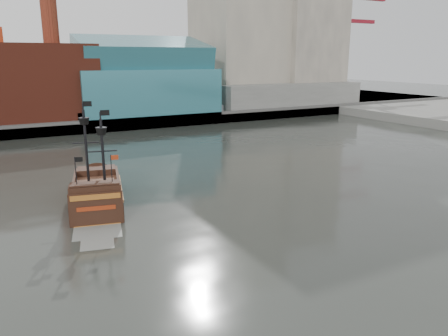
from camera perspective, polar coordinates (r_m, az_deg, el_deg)
ground at (r=35.38m, az=11.74°, el=-10.15°), size 400.00×400.00×0.00m
promenade_far at (r=119.00m, az=-18.17°, el=7.06°), size 220.00×60.00×2.00m
seawall at (r=90.34m, az=-14.65°, el=5.42°), size 220.00×1.00×2.60m
skyline at (r=112.51m, az=-15.64°, el=18.91°), size 149.00×45.00×62.00m
crane_a at (r=145.96m, az=15.28°, el=15.60°), size 22.50×4.00×32.25m
crane_b at (r=159.75m, az=15.24°, el=14.17°), size 19.10×4.00×26.25m
pirate_ship at (r=45.52m, az=-16.24°, el=-3.51°), size 7.57×15.33×11.02m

